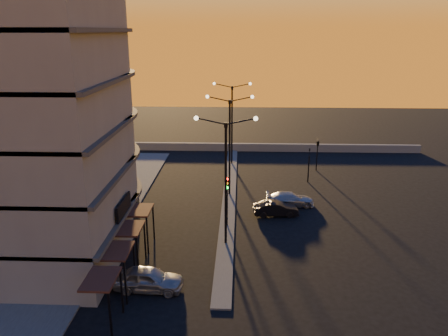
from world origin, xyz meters
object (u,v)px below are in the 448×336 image
(car_wagon, at_px, (290,199))
(streetlamp_mid, at_px, (230,138))
(traffic_light_main, at_px, (227,193))
(car_hatchback, at_px, (148,279))
(car_sedan, at_px, (276,209))

(car_wagon, bearing_deg, streetlamp_mid, 61.50)
(traffic_light_main, xyz_separation_m, car_wagon, (5.49, 4.68, -2.27))
(car_hatchback, xyz_separation_m, car_wagon, (9.93, 13.64, -0.10))
(streetlamp_mid, distance_m, car_hatchback, 17.39)
(car_sedan, xyz_separation_m, car_wagon, (1.43, 2.20, 0.00))
(car_hatchback, bearing_deg, streetlamp_mid, -12.24)
(streetlamp_mid, xyz_separation_m, car_hatchback, (-4.45, -16.09, -4.87))
(car_wagon, bearing_deg, car_sedan, 142.61)
(streetlamp_mid, height_order, car_wagon, streetlamp_mid)
(streetlamp_mid, distance_m, car_wagon, 7.80)
(traffic_light_main, height_order, car_sedan, traffic_light_main)
(streetlamp_mid, bearing_deg, car_wagon, -24.05)
(car_sedan, bearing_deg, traffic_light_main, 116.70)
(traffic_light_main, bearing_deg, car_sedan, 31.39)
(traffic_light_main, relative_size, car_sedan, 1.13)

